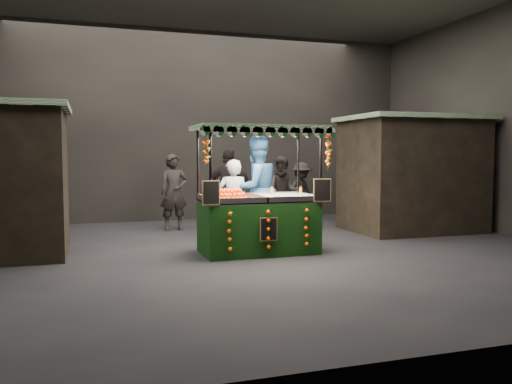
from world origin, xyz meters
name	(u,v)px	position (x,y,z in m)	size (l,w,h in m)	color
ground	(245,253)	(0.00, 0.00, 0.00)	(12.00, 12.00, 0.00)	black
market_hall	(245,59)	(0.00, 0.00, 3.38)	(12.10, 10.10, 5.05)	black
neighbour_stall_right	(411,173)	(4.40, 1.50, 1.31)	(3.00, 2.20, 2.60)	black
juice_stall	(259,214)	(0.24, -0.06, 0.70)	(2.32, 1.36, 2.24)	black
vendor_grey	(233,202)	(0.03, 0.93, 0.82)	(0.67, 0.51, 1.65)	gray
vendor_blue	(256,189)	(0.52, 1.02, 1.05)	(1.19, 1.02, 2.11)	navy
shopper_0	(174,192)	(-0.76, 3.20, 0.87)	(0.67, 0.48, 1.75)	black
shopper_1	(283,193)	(1.72, 2.66, 0.85)	(0.97, 0.85, 1.70)	#2A2322
shopper_2	(229,190)	(0.40, 2.61, 0.95)	(1.20, 0.90, 1.90)	black
shopper_3	(301,191)	(2.76, 4.06, 0.76)	(1.13, 0.93, 1.53)	black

